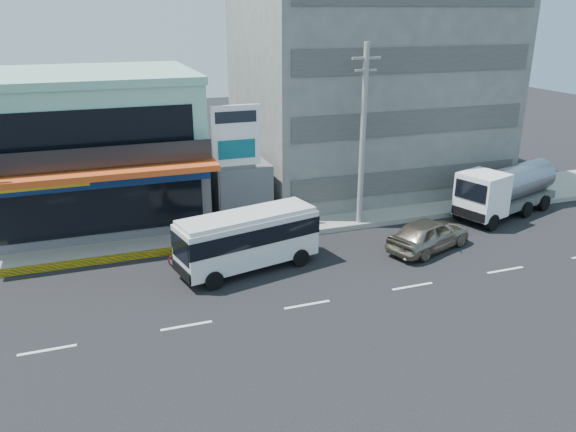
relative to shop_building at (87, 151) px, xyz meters
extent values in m
plane|color=black|center=(8.00, -13.95, -4.00)|extent=(120.00, 120.00, 0.00)
cube|color=gray|center=(13.00, -4.45, -3.85)|extent=(70.00, 5.00, 0.30)
cube|color=#4B4C51|center=(0.00, 0.05, -2.00)|extent=(12.00, 10.00, 4.00)
cube|color=#8AC4AD|center=(0.00, 0.05, 2.00)|extent=(12.00, 10.00, 4.00)
cube|color=#C84617|center=(0.00, -5.75, 0.15)|extent=(12.40, 1.80, 0.30)
cube|color=navy|center=(0.00, -5.00, -0.40)|extent=(12.00, 0.12, 0.80)
cube|color=black|center=(0.00, -4.97, -1.90)|extent=(11.00, 0.06, 2.60)
cube|color=gray|center=(18.00, 1.05, 3.00)|extent=(16.00, 12.00, 14.00)
cube|color=#4B4C51|center=(8.00, -1.95, -2.25)|extent=(3.00, 6.00, 3.50)
cylinder|color=slate|center=(8.00, -2.95, -0.42)|extent=(1.50, 1.50, 0.15)
cylinder|color=gray|center=(6.50, -4.75, -0.75)|extent=(0.16, 0.16, 6.50)
cylinder|color=gray|center=(8.50, -4.75, -0.75)|extent=(0.16, 0.16, 6.50)
cube|color=white|center=(7.50, -4.75, 1.30)|extent=(2.60, 0.18, 3.20)
cylinder|color=#999993|center=(14.00, -6.55, 1.00)|extent=(0.30, 0.30, 10.00)
cube|color=#999993|center=(14.00, -6.55, 5.20)|extent=(1.60, 0.12, 0.12)
cube|color=#999993|center=(14.00, -6.55, 4.60)|extent=(1.20, 0.10, 0.10)
cube|color=silver|center=(6.64, -9.80, -2.49)|extent=(6.87, 3.48, 2.16)
cube|color=black|center=(6.64, -9.80, -2.07)|extent=(6.93, 3.53, 0.80)
cube|color=silver|center=(6.64, -9.80, -1.32)|extent=(6.65, 3.25, 0.19)
cylinder|color=black|center=(4.67, -11.31, -3.57)|extent=(0.88, 0.44, 0.85)
cylinder|color=black|center=(4.21, -9.30, -3.57)|extent=(0.88, 0.44, 0.85)
cylinder|color=black|center=(9.07, -10.31, -3.57)|extent=(0.88, 0.44, 0.85)
cylinder|color=black|center=(8.61, -8.29, -3.57)|extent=(0.88, 0.44, 0.85)
imported|color=gray|center=(15.89, -10.61, -3.16)|extent=(5.27, 3.52, 1.67)
cube|color=white|center=(20.71, -8.36, -2.26)|extent=(2.86, 2.86, 2.45)
cube|color=#595956|center=(23.21, -7.52, -3.24)|extent=(7.80, 4.35, 0.47)
cylinder|color=gray|center=(24.10, -7.22, -2.12)|extent=(5.62, 3.55, 1.98)
cylinder|color=black|center=(20.70, -9.50, -3.53)|extent=(0.98, 0.57, 0.94)
cylinder|color=black|center=(20.01, -7.45, -3.53)|extent=(0.98, 0.57, 0.94)
cylinder|color=black|center=(24.00, -8.40, -3.53)|extent=(0.98, 0.57, 0.94)
cylinder|color=black|center=(23.31, -6.35, -3.53)|extent=(0.98, 0.57, 0.94)
cylinder|color=black|center=(25.87, -7.77, -3.53)|extent=(0.98, 0.57, 0.94)
cylinder|color=black|center=(25.19, -5.72, -3.53)|extent=(0.98, 0.57, 0.94)
imported|color=#610D0F|center=(4.00, -8.65, -3.50)|extent=(2.00, 1.17, 0.99)
imported|color=#66594C|center=(4.00, -8.65, -2.48)|extent=(0.61, 0.76, 1.82)
camera|label=1|loc=(0.43, -33.07, 7.41)|focal=35.00mm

